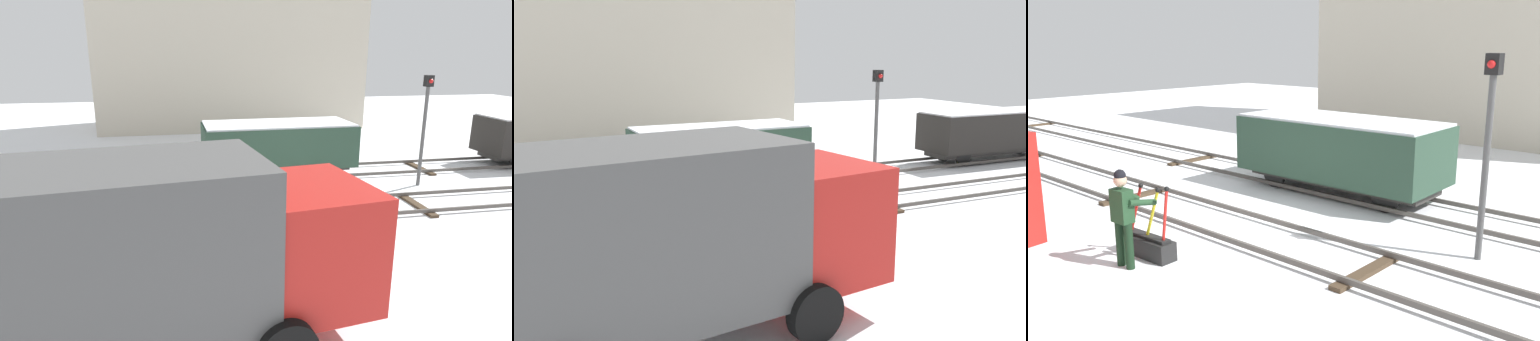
{
  "view_description": "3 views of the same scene",
  "coord_description": "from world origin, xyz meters",
  "views": [
    {
      "loc": [
        -3.32,
        -10.81,
        4.43
      ],
      "look_at": [
        -1.02,
        1.75,
        0.85
      ],
      "focal_mm": 29.79,
      "sensor_mm": 36.0,
      "label": 1
    },
    {
      "loc": [
        -5.93,
        -12.71,
        4.22
      ],
      "look_at": [
        0.41,
        0.68,
        1.14
      ],
      "focal_mm": 39.85,
      "sensor_mm": 36.0,
      "label": 2
    },
    {
      "loc": [
        8.26,
        -7.48,
        3.88
      ],
      "look_at": [
        -0.61,
        2.45,
        0.74
      ],
      "focal_mm": 38.28,
      "sensor_mm": 36.0,
      "label": 3
    }
  ],
  "objects": [
    {
      "name": "freight_car_far_end",
      "position": [
        0.15,
        3.78,
        1.18
      ],
      "size": [
        5.37,
        2.31,
        1.99
      ],
      "rotation": [
        0.0,
        0.0,
        0.02
      ],
      "color": "#2D2B28",
      "rests_on": "ground_plane"
    },
    {
      "name": "track_main_line",
      "position": [
        0.0,
        0.0,
        0.11
      ],
      "size": [
        44.0,
        1.94,
        0.18
      ],
      "color": "#4C4742",
      "rests_on": "ground_plane"
    },
    {
      "name": "ground_plane",
      "position": [
        0.0,
        0.0,
        0.0
      ],
      "size": [
        60.0,
        60.0,
        0.0
      ],
      "primitive_type": "plane",
      "color": "white"
    },
    {
      "name": "apartment_building",
      "position": [
        -0.09,
        15.54,
        6.01
      ],
      "size": [
        15.47,
        5.7,
        12.02
      ],
      "color": "beige",
      "rests_on": "ground_plane"
    },
    {
      "name": "rail_worker",
      "position": [
        0.16,
        -2.59,
        1.0
      ],
      "size": [
        0.56,
        0.7,
        1.77
      ],
      "rotation": [
        0.0,
        0.0,
        0.06
      ],
      "color": "black",
      "rests_on": "ground_plane"
    },
    {
      "name": "switch_lever_frame",
      "position": [
        0.03,
        -2.06,
        0.24
      ],
      "size": [
        1.31,
        0.44,
        1.44
      ],
      "rotation": [
        0.0,
        0.0,
        0.06
      ],
      "color": "black",
      "rests_on": "ground_plane"
    },
    {
      "name": "delivery_truck",
      "position": [
        -3.75,
        -5.07,
        1.68
      ],
      "size": [
        6.52,
        3.04,
        3.0
      ],
      "rotation": [
        0.0,
        0.0,
        0.13
      ],
      "color": "#B21E19",
      "rests_on": "ground_plane"
    },
    {
      "name": "track_siding_near",
      "position": [
        0.0,
        3.78,
        0.11
      ],
      "size": [
        44.0,
        1.94,
        0.18
      ],
      "color": "#4C4742",
      "rests_on": "ground_plane"
    },
    {
      "name": "signal_post",
      "position": [
        4.67,
        1.87,
        2.28
      ],
      "size": [
        0.24,
        0.32,
        3.7
      ],
      "color": "#4C4C4C",
      "rests_on": "ground_plane"
    }
  ]
}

